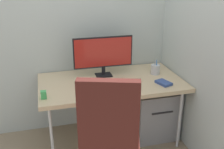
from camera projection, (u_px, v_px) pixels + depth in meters
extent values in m
plane|color=gray|center=(111.00, 138.00, 3.03)|extent=(8.00, 8.00, 0.00)
cube|color=#B7C1BC|center=(101.00, 7.00, 2.92)|extent=(2.84, 0.04, 2.80)
cube|color=#B7C1BC|center=(195.00, 13.00, 2.53)|extent=(0.04, 2.18, 2.80)
cube|color=#D1B78C|center=(111.00, 82.00, 2.78)|extent=(1.47, 0.81, 0.04)
cylinder|color=silver|center=(52.00, 138.00, 2.47)|extent=(0.03, 0.03, 0.67)
cylinder|color=silver|center=(180.00, 119.00, 2.78)|extent=(0.03, 0.03, 0.67)
cylinder|color=silver|center=(49.00, 106.00, 3.05)|extent=(0.03, 0.03, 0.67)
cylinder|color=silver|center=(155.00, 94.00, 3.35)|extent=(0.03, 0.03, 0.67)
cube|color=#4C1E19|center=(111.00, 148.00, 2.15)|extent=(0.59, 0.63, 0.12)
cube|color=#4C1E19|center=(108.00, 124.00, 1.78)|extent=(0.41, 0.19, 0.64)
cube|color=gray|center=(152.00, 111.00, 3.06)|extent=(0.47, 0.50, 0.56)
cube|color=#262628|center=(163.00, 113.00, 2.79)|extent=(0.24, 0.01, 0.02)
cube|color=black|center=(104.00, 75.00, 2.91)|extent=(0.17, 0.14, 0.01)
cube|color=black|center=(103.00, 70.00, 2.90)|extent=(0.04, 0.02, 0.10)
cube|color=black|center=(103.00, 52.00, 2.83)|extent=(0.63, 0.02, 0.33)
cube|color=#B2261E|center=(103.00, 52.00, 2.81)|extent=(0.61, 0.01, 0.30)
cube|color=#333338|center=(107.00, 92.00, 2.48)|extent=(0.48, 0.19, 0.03)
cube|color=slate|center=(107.00, 90.00, 2.48)|extent=(0.45, 0.16, 0.00)
ellipsoid|color=gray|center=(138.00, 86.00, 2.59)|extent=(0.07, 0.11, 0.04)
cylinder|color=silver|center=(155.00, 69.00, 2.93)|extent=(0.10, 0.10, 0.11)
cylinder|color=#B2B5BA|center=(155.00, 64.00, 2.91)|extent=(0.02, 0.01, 0.12)
cylinder|color=#B2B5BA|center=(156.00, 64.00, 2.91)|extent=(0.02, 0.01, 0.12)
torus|color=red|center=(155.00, 69.00, 2.93)|extent=(0.03, 0.04, 0.01)
cylinder|color=#337FD8|center=(157.00, 66.00, 2.90)|extent=(0.02, 0.02, 0.14)
cube|color=#334C8C|center=(164.00, 83.00, 2.69)|extent=(0.15, 0.18, 0.03)
cube|color=#3FAD59|center=(44.00, 95.00, 2.38)|extent=(0.05, 0.05, 0.07)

